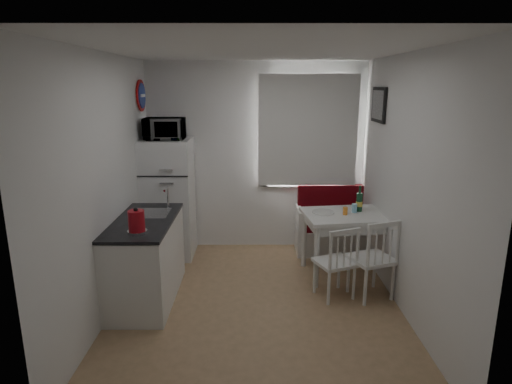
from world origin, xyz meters
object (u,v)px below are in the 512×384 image
Objects in this scene: bench at (342,230)px; dining_table at (348,220)px; chair_left at (337,256)px; kettle at (136,221)px; wine_bottle at (359,199)px; microwave at (164,129)px; fridge at (169,198)px; chair_right at (375,251)px; kitchen_counter at (146,259)px.

dining_table is (-0.10, -0.76, 0.39)m from bench.
kettle is (-2.00, -0.37, 0.51)m from chair_left.
kettle is 0.78× the size of wine_bottle.
microwave is at bearing 91.05° from kettle.
kettle is (0.03, -1.68, 0.23)m from fridge.
chair_left is at bearing -32.74° from fridge.
wine_bottle reaches higher than chair_right.
kettle reaches higher than dining_table.
chair_left is at bearing 158.27° from chair_right.
kitchen_counter is 2.76m from bench.
kitchen_counter is 1.29m from fridge.
dining_table is 0.73m from chair_left.
microwave is 2.60m from wine_bottle.
kitchen_counter is at bearing 157.88° from chair_right.
chair_right reaches higher than dining_table.
fridge is (0.02, 1.24, 0.34)m from kitchen_counter.
chair_right reaches higher than chair_left.
kettle is at bearing 168.67° from chair_left.
chair_left is 2.68m from microwave.
fridge is 1.69m from kettle.
chair_right is at bearing -28.42° from fridge.
kitchen_counter is at bearing 96.49° from kettle.
kettle reaches higher than chair_left.
chair_right is at bearing -84.47° from dining_table.
kitchen_counter is 2.64× the size of chair_left.
microwave reaches higher than fridge.
kitchen_counter is 2.42× the size of chair_right.
bench reaches higher than chair_right.
chair_right is (2.45, -0.07, 0.11)m from kitchen_counter.
dining_table is at bearing -97.30° from bench.
wine_bottle is at bearing 69.54° from chair_right.
microwave is (-2.43, 1.27, 1.17)m from chair_right.
dining_table is 2.24× the size of microwave.
bench is at bearing 2.64° from fridge.
kitchen_counter is at bearing -150.55° from bench.
kitchen_counter is 1.17× the size of dining_table.
bench is at bearing 94.39° from wine_bottle.
kitchen_counter is 2.05m from chair_left.
fridge reaches higher than dining_table.
kitchen_counter is 0.72m from kettle.
kettle is at bearing -88.98° from fridge.
chair_left is 0.31× the size of fridge.
microwave is at bearing 89.06° from kitchen_counter.
bench is 2.57× the size of chair_left.
chair_left is 0.96m from wine_bottle.
dining_table is 0.71× the size of fridge.
microwave is (-2.28, 0.60, 1.04)m from dining_table.
kettle is at bearing -88.95° from microwave.
bench reaches higher than dining_table.
kitchen_counter reaches higher than kettle.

